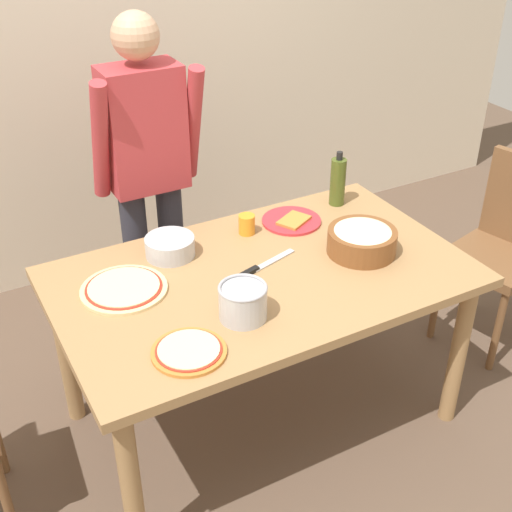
# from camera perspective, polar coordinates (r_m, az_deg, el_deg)

# --- Properties ---
(ground) EXTENTS (8.00, 8.00, 0.00)m
(ground) POSITION_cam_1_polar(r_m,az_deg,el_deg) (3.12, 0.45, -13.20)
(ground) COLOR brown
(wall_back) EXTENTS (5.60, 0.10, 2.60)m
(wall_back) POSITION_cam_1_polar(r_m,az_deg,el_deg) (3.80, -11.88, 17.32)
(wall_back) COLOR beige
(wall_back) RESTS_ON ground
(dining_table) EXTENTS (1.60, 0.96, 0.76)m
(dining_table) POSITION_cam_1_polar(r_m,az_deg,el_deg) (2.69, 0.51, -3.05)
(dining_table) COLOR #A37A4C
(dining_table) RESTS_ON ground
(person_cook) EXTENTS (0.49, 0.25, 1.62)m
(person_cook) POSITION_cam_1_polar(r_m,az_deg,el_deg) (3.10, -9.07, 7.28)
(person_cook) COLOR #2D2D38
(person_cook) RESTS_ON ground
(chair_wooden_right) EXTENTS (0.48, 0.48, 0.95)m
(chair_wooden_right) POSITION_cam_1_polar(r_m,az_deg,el_deg) (3.48, 20.10, 1.09)
(chair_wooden_right) COLOR brown
(chair_wooden_right) RESTS_ON ground
(pizza_raw_on_board) EXTENTS (0.33, 0.33, 0.02)m
(pizza_raw_on_board) POSITION_cam_1_polar(r_m,az_deg,el_deg) (2.58, -11.01, -2.70)
(pizza_raw_on_board) COLOR beige
(pizza_raw_on_board) RESTS_ON dining_table
(pizza_cooked_on_tray) EXTENTS (0.25, 0.25, 0.02)m
(pizza_cooked_on_tray) POSITION_cam_1_polar(r_m,az_deg,el_deg) (2.25, -5.65, -7.94)
(pizza_cooked_on_tray) COLOR #C67A33
(pizza_cooked_on_tray) RESTS_ON dining_table
(plate_with_slice) EXTENTS (0.26, 0.26, 0.02)m
(plate_with_slice) POSITION_cam_1_polar(r_m,az_deg,el_deg) (2.99, 3.02, 2.97)
(plate_with_slice) COLOR red
(plate_with_slice) RESTS_ON dining_table
(popcorn_bowl) EXTENTS (0.28, 0.28, 0.11)m
(popcorn_bowl) POSITION_cam_1_polar(r_m,az_deg,el_deg) (2.77, 8.88, 1.42)
(popcorn_bowl) COLOR brown
(popcorn_bowl) RESTS_ON dining_table
(mixing_bowl_steel) EXTENTS (0.20, 0.20, 0.08)m
(mixing_bowl_steel) POSITION_cam_1_polar(r_m,az_deg,el_deg) (2.75, -7.23, 0.79)
(mixing_bowl_steel) COLOR #B7B7BC
(mixing_bowl_steel) RESTS_ON dining_table
(olive_oil_bottle) EXTENTS (0.07, 0.07, 0.26)m
(olive_oil_bottle) POSITION_cam_1_polar(r_m,az_deg,el_deg) (3.12, 6.87, 6.24)
(olive_oil_bottle) COLOR #47561E
(olive_oil_bottle) RESTS_ON dining_table
(steel_pot) EXTENTS (0.17, 0.17, 0.13)m
(steel_pot) POSITION_cam_1_polar(r_m,az_deg,el_deg) (2.37, -1.11, -3.84)
(steel_pot) COLOR #B7B7BC
(steel_pot) RESTS_ON dining_table
(cup_orange) EXTENTS (0.07, 0.07, 0.08)m
(cup_orange) POSITION_cam_1_polar(r_m,az_deg,el_deg) (2.88, -0.78, 2.67)
(cup_orange) COLOR orange
(cup_orange) RESTS_ON dining_table
(chef_knife) EXTENTS (0.29, 0.10, 0.02)m
(chef_knife) POSITION_cam_1_polar(r_m,az_deg,el_deg) (2.67, 0.41, -0.88)
(chef_knife) COLOR silver
(chef_knife) RESTS_ON dining_table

